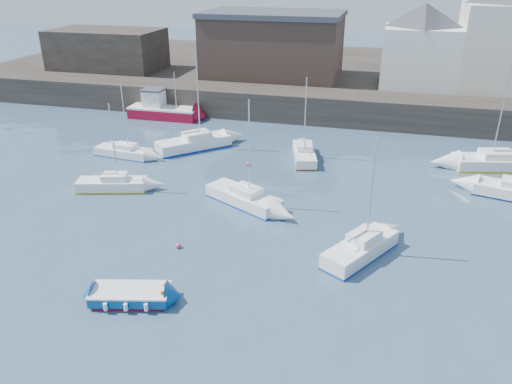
% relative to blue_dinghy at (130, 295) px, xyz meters
% --- Properties ---
extents(water, '(220.00, 220.00, 0.00)m').
position_rel_blue_dinghy_xyz_m(water, '(3.60, -0.65, -0.42)').
color(water, '#2D4760').
rests_on(water, ground).
extents(quay_wall, '(90.00, 5.00, 3.00)m').
position_rel_blue_dinghy_xyz_m(quay_wall, '(3.60, 34.35, 1.08)').
color(quay_wall, '#28231E').
rests_on(quay_wall, ground).
extents(land_strip, '(90.00, 32.00, 2.80)m').
position_rel_blue_dinghy_xyz_m(land_strip, '(3.60, 52.35, 0.98)').
color(land_strip, '#28231E').
rests_on(land_strip, ground).
extents(bldg_east_a, '(13.36, 13.36, 11.80)m').
position_rel_blue_dinghy_xyz_m(bldg_east_a, '(23.60, 41.35, 8.39)').
color(bldg_east_a, beige).
rests_on(bldg_east_a, land_strip).
extents(bldg_east_d, '(11.14, 11.14, 8.95)m').
position_rel_blue_dinghy_xyz_m(bldg_east_d, '(14.60, 40.85, 6.94)').
color(bldg_east_d, white).
rests_on(bldg_east_d, land_strip).
extents(warehouse, '(16.40, 10.40, 7.60)m').
position_rel_blue_dinghy_xyz_m(warehouse, '(-2.40, 42.35, 6.20)').
color(warehouse, '#3D2D26').
rests_on(warehouse, land_strip).
extents(bldg_west, '(14.00, 8.00, 5.00)m').
position_rel_blue_dinghy_xyz_m(bldg_west, '(-24.40, 41.35, 4.88)').
color(bldg_west, '#353028').
rests_on(bldg_west, land_strip).
extents(blue_dinghy, '(4.27, 2.60, 0.76)m').
position_rel_blue_dinghy_xyz_m(blue_dinghy, '(0.00, 0.00, 0.00)').
color(blue_dinghy, maroon).
rests_on(blue_dinghy, ground).
extents(fishing_boat, '(7.69, 2.95, 5.08)m').
position_rel_blue_dinghy_xyz_m(fishing_boat, '(-12.22, 30.85, 0.56)').
color(fishing_boat, maroon).
rests_on(fishing_boat, ground).
extents(sailboat_a, '(5.40, 2.97, 6.70)m').
position_rel_blue_dinghy_xyz_m(sailboat_a, '(-7.83, 12.11, 0.05)').
color(sailboat_a, white).
rests_on(sailboat_a, ground).
extents(sailboat_b, '(6.17, 4.49, 7.69)m').
position_rel_blue_dinghy_xyz_m(sailboat_b, '(2.44, 12.34, 0.08)').
color(sailboat_b, white).
rests_on(sailboat_b, ground).
extents(sailboat_c, '(4.33, 5.66, 7.28)m').
position_rel_blue_dinghy_xyz_m(sailboat_c, '(10.98, 7.31, 0.14)').
color(sailboat_c, white).
rests_on(sailboat_c, ground).
extents(sailboat_e, '(5.31, 2.16, 6.66)m').
position_rel_blue_dinghy_xyz_m(sailboat_e, '(-10.49, 18.82, 0.01)').
color(sailboat_e, white).
rests_on(sailboat_e, ground).
extents(sailboat_f, '(3.02, 5.69, 7.06)m').
position_rel_blue_dinghy_xyz_m(sailboat_f, '(5.10, 22.16, 0.08)').
color(sailboat_f, white).
rests_on(sailboat_f, ground).
extents(sailboat_g, '(7.91, 4.08, 9.57)m').
position_rel_blue_dinghy_xyz_m(sailboat_g, '(21.23, 24.30, 0.12)').
color(sailboat_g, white).
rests_on(sailboat_g, ground).
extents(sailboat_h, '(6.39, 6.38, 8.81)m').
position_rel_blue_dinghy_xyz_m(sailboat_h, '(-5.17, 22.22, 0.15)').
color(sailboat_h, white).
rests_on(sailboat_h, ground).
extents(buoy_near, '(0.34, 0.34, 0.34)m').
position_rel_blue_dinghy_xyz_m(buoy_near, '(0.27, 5.51, -0.42)').
color(buoy_near, '#F93882').
rests_on(buoy_near, ground).
extents(buoy_mid, '(0.45, 0.45, 0.45)m').
position_rel_blue_dinghy_xyz_m(buoy_mid, '(11.85, 9.48, -0.42)').
color(buoy_mid, '#F93882').
rests_on(buoy_mid, ground).
extents(buoy_far, '(0.36, 0.36, 0.36)m').
position_rel_blue_dinghy_xyz_m(buoy_far, '(0.75, 19.47, -0.42)').
color(buoy_far, '#F93882').
rests_on(buoy_far, ground).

